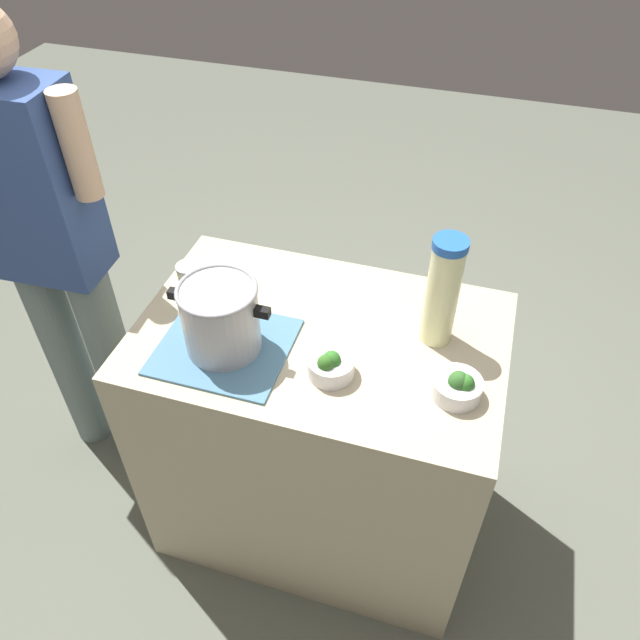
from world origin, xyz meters
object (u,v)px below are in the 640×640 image
(person_cook, at_px, (52,255))
(lemonade_pitcher, at_px, (442,292))
(broccoli_bowl_center, at_px, (330,365))
(broccoli_bowl_front, at_px, (458,387))
(cooking_pot, at_px, (220,317))
(mason_jar, at_px, (190,281))

(person_cook, bearing_deg, lemonade_pitcher, 179.92)
(broccoli_bowl_center, bearing_deg, broccoli_bowl_front, -175.81)
(cooking_pot, xyz_separation_m, mason_jar, (0.18, -0.17, -0.06))
(mason_jar, bearing_deg, cooking_pot, 135.56)
(cooking_pot, relative_size, broccoli_bowl_center, 2.27)
(lemonade_pitcher, distance_m, mason_jar, 0.72)
(mason_jar, xyz_separation_m, person_cook, (0.50, -0.04, -0.04))
(lemonade_pitcher, distance_m, broccoli_bowl_front, 0.25)
(lemonade_pitcher, relative_size, mason_jar, 2.93)
(broccoli_bowl_front, bearing_deg, person_cook, -8.54)
(cooking_pot, xyz_separation_m, broccoli_bowl_center, (-0.30, 0.01, -0.08))
(broccoli_bowl_front, bearing_deg, lemonade_pitcher, -66.20)
(lemonade_pitcher, relative_size, broccoli_bowl_front, 2.59)
(lemonade_pitcher, bearing_deg, cooking_pot, 21.11)
(broccoli_bowl_front, height_order, person_cook, person_cook)
(cooking_pot, distance_m, mason_jar, 0.25)
(mason_jar, distance_m, broccoli_bowl_front, 0.81)
(cooking_pot, distance_m, broccoli_bowl_front, 0.63)
(mason_jar, xyz_separation_m, broccoli_bowl_front, (-0.80, 0.16, -0.02))
(cooking_pot, distance_m, person_cook, 0.72)
(person_cook, bearing_deg, mason_jar, 175.95)
(lemonade_pitcher, bearing_deg, mason_jar, 2.71)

